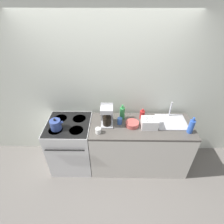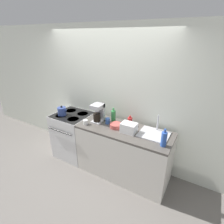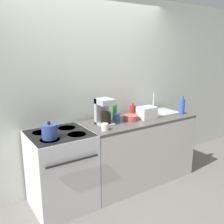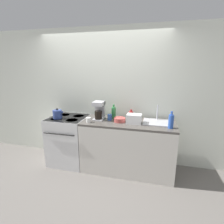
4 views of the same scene
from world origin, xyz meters
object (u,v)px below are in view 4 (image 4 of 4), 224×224
(kettle, at_px, (57,114))
(bottle_blue, at_px, (171,121))
(cup_white, at_px, (88,120))
(toaster, at_px, (134,119))
(bottle_green, at_px, (114,113))
(bowl, at_px, (120,120))
(stove, at_px, (69,139))
(cup_blue, at_px, (110,117))
(bottle_red, at_px, (131,115))
(coffee_maker, at_px, (99,110))

(kettle, distance_m, bottle_blue, 2.02)
(kettle, bearing_deg, cup_white, -7.24)
(kettle, relative_size, toaster, 0.84)
(bottle_green, height_order, bowl, bottle_green)
(stove, bearing_deg, cup_blue, 1.72)
(stove, xyz_separation_m, bottle_blue, (1.87, -0.16, 0.57))
(toaster, bearing_deg, bottle_green, 152.62)
(cup_white, height_order, cup_blue, cup_blue)
(bottle_green, relative_size, bowl, 1.28)
(bottle_blue, distance_m, cup_blue, 1.06)
(stove, distance_m, bottle_red, 1.32)
(bottle_green, bearing_deg, cup_white, -136.36)
(kettle, distance_m, cup_white, 0.65)
(stove, height_order, bowl, bowl)
(bowl, bearing_deg, coffee_maker, 171.89)
(stove, distance_m, cup_white, 0.73)
(bottle_red, bearing_deg, toaster, -69.16)
(bottle_red, relative_size, cup_white, 2.18)
(toaster, relative_size, coffee_maker, 0.74)
(coffee_maker, relative_size, bottle_green, 1.28)
(bottle_green, bearing_deg, kettle, -165.22)
(coffee_maker, xyz_separation_m, bottle_blue, (1.24, -0.19, -0.06))
(kettle, xyz_separation_m, coffee_maker, (0.77, 0.14, 0.09))
(toaster, relative_size, cup_blue, 2.31)
(coffee_maker, xyz_separation_m, cup_blue, (0.20, -0.00, -0.12))
(bottle_blue, bearing_deg, cup_blue, 169.75)
(bottle_green, height_order, cup_blue, bottle_green)
(toaster, xyz_separation_m, bowl, (-0.26, 0.03, -0.04))
(kettle, height_order, bottle_green, bottle_green)
(toaster, relative_size, bottle_red, 1.35)
(bottle_blue, height_order, bowl, bottle_blue)
(bottle_red, height_order, cup_white, bottle_red)
(kettle, height_order, coffee_maker, coffee_maker)
(stove, xyz_separation_m, cup_white, (0.50, -0.20, 0.50))
(bottle_red, distance_m, cup_white, 0.78)
(cup_white, distance_m, bowl, 0.55)
(coffee_maker, bearing_deg, cup_white, -119.07)
(bottle_blue, bearing_deg, bottle_red, 154.20)
(bottle_blue, height_order, bottle_green, bottle_blue)
(kettle, bearing_deg, cup_blue, 8.06)
(coffee_maker, relative_size, cup_blue, 3.13)
(cup_blue, xyz_separation_m, bowl, (0.19, -0.05, -0.02))
(bottle_red, bearing_deg, bottle_blue, -25.80)
(bottle_green, distance_m, bowl, 0.25)
(cup_blue, bearing_deg, toaster, -10.33)
(stove, xyz_separation_m, bottle_green, (0.87, 0.16, 0.57))
(bowl, bearing_deg, stove, 178.49)
(bottle_red, bearing_deg, bowl, -132.89)
(stove, xyz_separation_m, coffee_maker, (0.63, 0.03, 0.63))
(bottle_red, xyz_separation_m, cup_blue, (-0.37, -0.14, -0.02))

